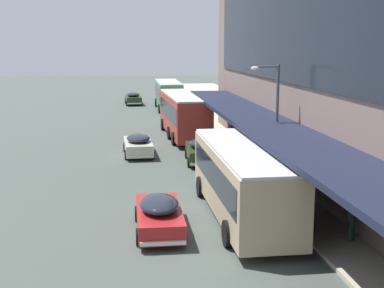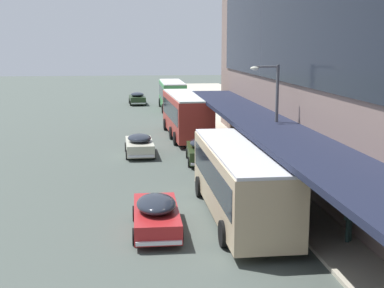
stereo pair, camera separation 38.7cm
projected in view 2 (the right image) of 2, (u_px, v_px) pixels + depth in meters
name	position (u px, v px, depth m)	size (l,w,h in m)	color
transit_bus_kerbside_front	(240.00, 178.00, 22.64)	(2.86, 10.34, 3.09)	tan
transit_bus_kerbside_rear	(172.00, 93.00, 60.60)	(2.71, 9.59, 3.22)	#429452
transit_bus_kerbside_far	(186.00, 113.00, 42.67)	(3.17, 11.12, 3.43)	#A83028
sedan_oncoming_rear	(137.00, 98.00, 66.06)	(2.12, 4.58, 1.53)	#253820
sedan_lead_near	(156.00, 214.00, 21.16)	(1.92, 4.73, 1.49)	#A92123
sedan_lead_mid	(202.00, 150.00, 33.62)	(2.13, 4.57, 1.56)	#243418
sedan_trailing_mid	(139.00, 145.00, 35.83)	(2.00, 4.52, 1.45)	beige
pedestrian_at_kerb	(350.00, 215.00, 19.65)	(0.49, 0.44, 1.86)	#223633
street_lamp	(273.00, 115.00, 27.21)	(1.50, 0.28, 6.20)	#4C4C51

